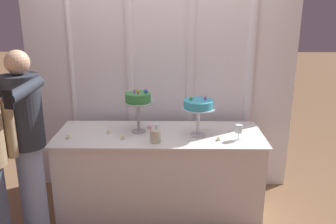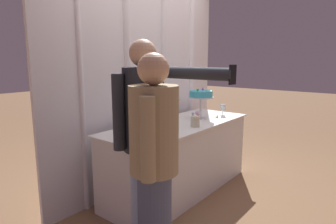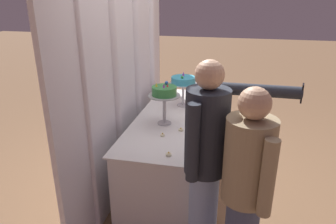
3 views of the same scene
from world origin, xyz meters
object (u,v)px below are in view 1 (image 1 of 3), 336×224
at_px(flower_vase, 155,135).
at_px(guest_girl_blue_dress, 26,139).
at_px(tealight_near_left, 108,133).
at_px(wine_glass, 239,129).
at_px(cake_table, 160,171).
at_px(tealight_near_right, 123,138).
at_px(tealight_far_left, 68,137).
at_px(cake_display_nearleft, 138,100).
at_px(cake_display_nearright, 199,106).
at_px(tealight_far_right, 218,139).

height_order(flower_vase, guest_girl_blue_dress, guest_girl_blue_dress).
bearing_deg(tealight_near_left, wine_glass, -6.87).
relative_size(cake_table, guest_girl_blue_dress, 1.19).
height_order(cake_table, tealight_near_right, tealight_near_right).
distance_m(tealight_near_right, guest_girl_blue_dress, 0.82).
bearing_deg(flower_vase, wine_glass, 5.60).
relative_size(tealight_far_left, tealight_near_right, 0.96).
bearing_deg(wine_glass, tealight_near_right, 179.77).
relative_size(cake_table, cake_display_nearleft, 4.61).
xyz_separation_m(cake_display_nearleft, cake_display_nearright, (0.56, -0.09, -0.03)).
distance_m(cake_display_nearleft, wine_glass, 0.96).
bearing_deg(cake_display_nearleft, flower_vase, -58.19).
xyz_separation_m(tealight_near_left, tealight_near_right, (0.16, -0.14, -0.00)).
distance_m(cake_display_nearleft, guest_girl_blue_dress, 1.03).
xyz_separation_m(cake_display_nearleft, flower_vase, (0.17, -0.27, -0.25)).
bearing_deg(guest_girl_blue_dress, tealight_far_left, 53.37).
bearing_deg(tealight_near_right, tealight_far_left, 179.09).
xyz_separation_m(wine_glass, tealight_far_left, (-1.54, 0.01, -0.09)).
height_order(tealight_far_left, tealight_near_right, tealight_far_left).
distance_m(cake_table, tealight_far_right, 0.70).
bearing_deg(guest_girl_blue_dress, tealight_far_right, 10.40).
bearing_deg(flower_vase, tealight_near_right, 165.30).
height_order(cake_table, tealight_near_left, tealight_near_left).
height_order(wine_glass, tealight_near_right, wine_glass).
height_order(cake_display_nearright, tealight_far_right, cake_display_nearright).
bearing_deg(cake_display_nearleft, guest_girl_blue_dress, -149.66).
relative_size(flower_vase, tealight_far_left, 3.88).
bearing_deg(tealight_far_left, flower_vase, -6.14).
bearing_deg(tealight_near_right, tealight_near_left, 138.02).
height_order(wine_glass, guest_girl_blue_dress, guest_girl_blue_dress).
relative_size(cake_display_nearleft, guest_girl_blue_dress, 0.26).
relative_size(cake_display_nearleft, cake_display_nearright, 1.10).
bearing_deg(tealight_near_left, flower_vase, -25.76).
bearing_deg(cake_display_nearright, tealight_far_left, -175.39).
bearing_deg(tealight_far_left, tealight_near_right, -0.91).
distance_m(flower_vase, tealight_near_right, 0.31).
relative_size(tealight_near_left, tealight_far_right, 1.08).
distance_m(flower_vase, tealight_near_left, 0.51).
bearing_deg(cake_table, wine_glass, -12.02).
distance_m(cake_display_nearright, tealight_near_left, 0.89).
bearing_deg(cake_table, flower_vase, -98.01).
distance_m(flower_vase, guest_girl_blue_dress, 1.07).
distance_m(flower_vase, tealight_far_right, 0.57).
bearing_deg(cake_table, cake_display_nearright, -7.15).
xyz_separation_m(cake_table, tealight_near_right, (-0.33, -0.15, 0.41)).
relative_size(wine_glass, tealight_far_right, 3.81).
distance_m(cake_display_nearleft, tealight_near_left, 0.42).
xyz_separation_m(cake_display_nearright, wine_glass, (0.36, -0.11, -0.18)).
xyz_separation_m(cake_display_nearright, tealight_near_left, (-0.84, 0.04, -0.27)).
distance_m(tealight_near_right, tealight_far_right, 0.86).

